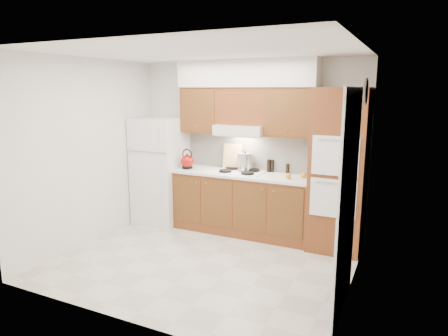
% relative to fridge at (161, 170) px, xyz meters
% --- Properties ---
extents(floor, '(3.60, 3.60, 0.00)m').
position_rel_fridge_xyz_m(floor, '(1.41, -1.14, -0.86)').
color(floor, beige).
rests_on(floor, ground).
extents(ceiling, '(3.60, 3.60, 0.00)m').
position_rel_fridge_xyz_m(ceiling, '(1.41, -1.14, 1.74)').
color(ceiling, white).
rests_on(ceiling, wall_back).
extents(wall_back, '(3.60, 0.02, 2.60)m').
position_rel_fridge_xyz_m(wall_back, '(1.41, 0.36, 0.44)').
color(wall_back, white).
rests_on(wall_back, floor).
extents(wall_left, '(0.02, 3.00, 2.60)m').
position_rel_fridge_xyz_m(wall_left, '(-0.40, -1.14, 0.44)').
color(wall_left, white).
rests_on(wall_left, floor).
extents(wall_right, '(0.02, 3.00, 2.60)m').
position_rel_fridge_xyz_m(wall_right, '(3.21, -1.14, 0.44)').
color(wall_right, white).
rests_on(wall_right, floor).
extents(fridge, '(0.75, 0.72, 1.72)m').
position_rel_fridge_xyz_m(fridge, '(0.00, 0.00, 0.00)').
color(fridge, white).
rests_on(fridge, floor).
extents(base_cabinets, '(2.11, 0.60, 0.90)m').
position_rel_fridge_xyz_m(base_cabinets, '(1.43, 0.06, -0.41)').
color(base_cabinets, brown).
rests_on(base_cabinets, floor).
extents(countertop, '(2.13, 0.62, 0.04)m').
position_rel_fridge_xyz_m(countertop, '(1.43, 0.05, 0.06)').
color(countertop, white).
rests_on(countertop, base_cabinets).
extents(backsplash, '(2.11, 0.03, 0.56)m').
position_rel_fridge_xyz_m(backsplash, '(1.43, 0.34, 0.36)').
color(backsplash, white).
rests_on(backsplash, countertop).
extents(oven_cabinet, '(0.70, 0.65, 2.20)m').
position_rel_fridge_xyz_m(oven_cabinet, '(2.85, 0.03, 0.24)').
color(oven_cabinet, brown).
rests_on(oven_cabinet, floor).
extents(upper_cab_left, '(0.63, 0.33, 0.70)m').
position_rel_fridge_xyz_m(upper_cab_left, '(0.69, 0.19, 0.99)').
color(upper_cab_left, brown).
rests_on(upper_cab_left, wall_back).
extents(upper_cab_right, '(0.73, 0.33, 0.70)m').
position_rel_fridge_xyz_m(upper_cab_right, '(2.12, 0.19, 0.99)').
color(upper_cab_right, brown).
rests_on(upper_cab_right, wall_back).
extents(range_hood, '(0.75, 0.45, 0.15)m').
position_rel_fridge_xyz_m(range_hood, '(1.38, 0.13, 0.71)').
color(range_hood, silver).
rests_on(range_hood, wall_back).
extents(upper_cab_over_hood, '(0.75, 0.33, 0.55)m').
position_rel_fridge_xyz_m(upper_cab_over_hood, '(1.38, 0.19, 1.06)').
color(upper_cab_over_hood, brown).
rests_on(upper_cab_over_hood, range_hood).
extents(soffit, '(2.13, 0.36, 0.40)m').
position_rel_fridge_xyz_m(soffit, '(1.43, 0.18, 1.54)').
color(soffit, silver).
rests_on(soffit, wall_back).
extents(cooktop, '(0.74, 0.50, 0.01)m').
position_rel_fridge_xyz_m(cooktop, '(1.38, 0.07, 0.09)').
color(cooktop, white).
rests_on(cooktop, countertop).
extents(doorway, '(0.02, 0.90, 2.10)m').
position_rel_fridge_xyz_m(doorway, '(3.19, -1.49, 0.19)').
color(doorway, black).
rests_on(doorway, floor).
extents(wall_clock, '(0.02, 0.30, 0.30)m').
position_rel_fridge_xyz_m(wall_clock, '(3.19, -0.59, 1.29)').
color(wall_clock, '#3F3833').
rests_on(wall_clock, wall_right).
extents(kettle, '(0.23, 0.23, 0.21)m').
position_rel_fridge_xyz_m(kettle, '(0.53, -0.04, 0.19)').
color(kettle, maroon).
rests_on(kettle, countertop).
extents(cutting_board, '(0.31, 0.15, 0.39)m').
position_rel_fridge_xyz_m(cutting_board, '(1.18, 0.25, 0.28)').
color(cutting_board, tan).
rests_on(cutting_board, countertop).
extents(stock_pot, '(0.26, 0.26, 0.24)m').
position_rel_fridge_xyz_m(stock_pot, '(1.43, 0.17, 0.23)').
color(stock_pot, silver).
rests_on(stock_pot, cooktop).
extents(condiment_a, '(0.07, 0.07, 0.19)m').
position_rel_fridge_xyz_m(condiment_a, '(1.77, 0.29, 0.18)').
color(condiment_a, black).
rests_on(condiment_a, countertop).
extents(condiment_b, '(0.07, 0.07, 0.18)m').
position_rel_fridge_xyz_m(condiment_b, '(1.81, 0.31, 0.17)').
color(condiment_b, black).
rests_on(condiment_b, countertop).
extents(condiment_c, '(0.06, 0.06, 0.14)m').
position_rel_fridge_xyz_m(condiment_c, '(2.06, 0.31, 0.15)').
color(condiment_c, black).
rests_on(condiment_c, countertop).
extents(orange_near, '(0.09, 0.09, 0.08)m').
position_rel_fridge_xyz_m(orange_near, '(2.18, -0.05, 0.12)').
color(orange_near, orange).
rests_on(orange_near, countertop).
extents(orange_far, '(0.10, 0.10, 0.08)m').
position_rel_fridge_xyz_m(orange_far, '(2.36, 0.08, 0.12)').
color(orange_far, '#FFA10D').
rests_on(orange_far, countertop).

